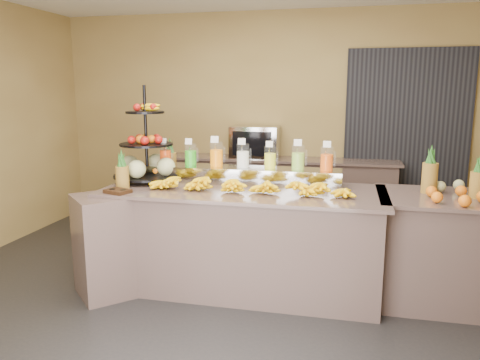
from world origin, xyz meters
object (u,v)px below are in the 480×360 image
(condiment_caddy, at_px, (118,191))
(fruit_stand, at_px, (151,157))
(banana_heap, at_px, (250,184))
(right_fruit_pile, at_px, (453,188))
(pitcher_tray, at_px, (243,175))
(oven_warmer, at_px, (255,142))

(condiment_caddy, bearing_deg, fruit_stand, 83.17)
(banana_heap, relative_size, condiment_caddy, 9.03)
(condiment_caddy, distance_m, right_fruit_pile, 2.80)
(pitcher_tray, height_order, fruit_stand, fruit_stand)
(right_fruit_pile, relative_size, oven_warmer, 0.81)
(banana_heap, distance_m, condiment_caddy, 1.14)
(banana_heap, height_order, right_fruit_pile, right_fruit_pile)
(pitcher_tray, height_order, condiment_caddy, pitcher_tray)
(pitcher_tray, height_order, oven_warmer, oven_warmer)
(banana_heap, distance_m, right_fruit_pile, 1.67)
(fruit_stand, bearing_deg, oven_warmer, 58.49)
(pitcher_tray, distance_m, fruit_stand, 0.91)
(right_fruit_pile, bearing_deg, condiment_caddy, -170.94)
(right_fruit_pile, bearing_deg, fruit_stand, 177.27)
(condiment_caddy, relative_size, right_fruit_pile, 0.41)
(banana_heap, xyz_separation_m, fruit_stand, (-1.03, 0.26, 0.16))
(fruit_stand, bearing_deg, banana_heap, -25.06)
(banana_heap, height_order, fruit_stand, fruit_stand)
(pitcher_tray, bearing_deg, banana_heap, -68.69)
(fruit_stand, distance_m, oven_warmer, 1.90)
(condiment_caddy, bearing_deg, banana_heap, 15.50)
(oven_warmer, bearing_deg, pitcher_tray, -83.97)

